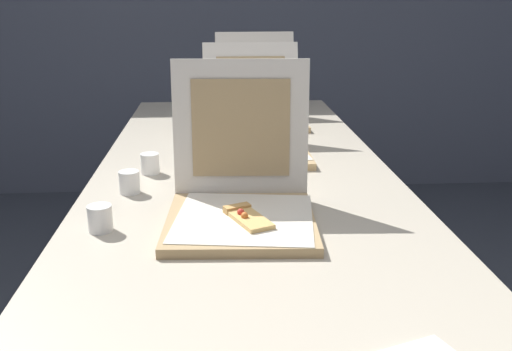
{
  "coord_description": "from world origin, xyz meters",
  "views": [
    {
      "loc": [
        -0.08,
        -0.91,
        1.26
      ],
      "look_at": [
        0.02,
        0.48,
        0.82
      ],
      "focal_mm": 40.12,
      "sensor_mm": 36.0,
      "label": 1
    }
  ],
  "objects": [
    {
      "name": "table",
      "position": [
        0.0,
        0.65,
        0.71
      ],
      "size": [
        0.88,
        2.38,
        0.76
      ],
      "color": "#BCB29E",
      "rests_on": "ground"
    },
    {
      "name": "pizza_box_front",
      "position": [
        -0.02,
        0.33,
        0.81
      ],
      "size": [
        0.35,
        0.37,
        0.35
      ],
      "rotation": [
        0.0,
        0.0,
        -0.05
      ],
      "color": "tan",
      "rests_on": "table"
    },
    {
      "name": "pizza_box_middle",
      "position": [
        0.05,
        0.91,
        0.81
      ],
      "size": [
        0.34,
        0.44,
        0.34
      ],
      "rotation": [
        0.0,
        0.0,
        0.01
      ],
      "color": "tan",
      "rests_on": "table"
    },
    {
      "name": "pizza_box_back",
      "position": [
        0.1,
        1.37,
        0.81
      ],
      "size": [
        0.35,
        0.43,
        0.35
      ],
      "rotation": [
        0.0,
        0.0,
        0.05
      ],
      "color": "tan",
      "rests_on": "table"
    },
    {
      "name": "cup_white_near_center",
      "position": [
        -0.31,
        0.54,
        0.79
      ],
      "size": [
        0.05,
        0.05,
        0.06
      ],
      "primitive_type": "cylinder",
      "color": "white",
      "rests_on": "table"
    },
    {
      "name": "cup_white_mid",
      "position": [
        -0.27,
        0.7,
        0.79
      ],
      "size": [
        0.05,
        0.05,
        0.06
      ],
      "primitive_type": "cylinder",
      "color": "white",
      "rests_on": "table"
    },
    {
      "name": "cup_white_far",
      "position": [
        -0.18,
        1.03,
        0.79
      ],
      "size": [
        0.05,
        0.05,
        0.06
      ],
      "primitive_type": "cylinder",
      "color": "white",
      "rests_on": "table"
    },
    {
      "name": "cup_white_near_left",
      "position": [
        -0.34,
        0.29,
        0.79
      ],
      "size": [
        0.05,
        0.05,
        0.06
      ],
      "primitive_type": "cylinder",
      "color": "white",
      "rests_on": "table"
    }
  ]
}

